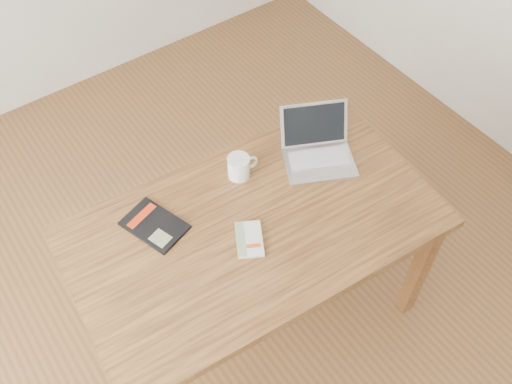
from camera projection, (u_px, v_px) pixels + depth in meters
room at (182, 127)px, 1.65m from camera, size 4.04×4.04×2.70m
desk at (255, 237)px, 2.25m from camera, size 1.47×0.92×0.75m
white_guidebook at (249, 239)px, 2.12m from camera, size 0.16×0.19×0.01m
black_guidebook at (155, 225)px, 2.16m from camera, size 0.22×0.27×0.01m
laptop at (318, 149)px, 2.36m from camera, size 0.38×0.37×0.19m
coffee_mug at (240, 166)px, 2.29m from camera, size 0.13×0.09×0.10m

